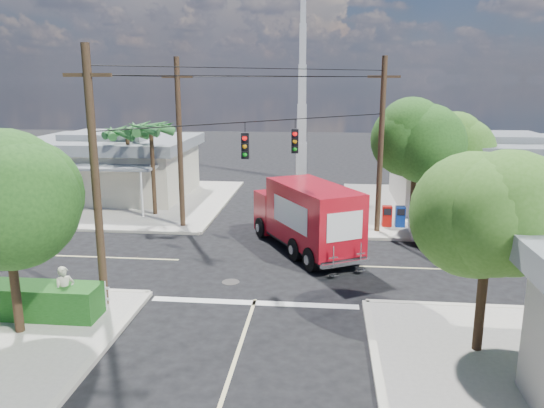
# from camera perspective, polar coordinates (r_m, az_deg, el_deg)

# --- Properties ---
(ground) EXTENTS (120.00, 120.00, 0.00)m
(ground) POSITION_cam_1_polar(r_m,az_deg,el_deg) (23.42, -0.50, -6.36)
(ground) COLOR black
(ground) RESTS_ON ground
(sidewalk_ne) EXTENTS (14.12, 14.12, 0.14)m
(sidewalk_ne) POSITION_cam_1_polar(r_m,az_deg,el_deg) (34.75, 19.73, -0.51)
(sidewalk_ne) COLOR #9F9A90
(sidewalk_ne) RESTS_ON ground
(sidewalk_nw) EXTENTS (14.12, 14.12, 0.14)m
(sidewalk_nw) POSITION_cam_1_polar(r_m,az_deg,el_deg) (36.26, -15.86, 0.32)
(sidewalk_nw) COLOR #9F9A90
(sidewalk_nw) RESTS_ON ground
(road_markings) EXTENTS (32.00, 32.00, 0.01)m
(road_markings) POSITION_cam_1_polar(r_m,az_deg,el_deg) (22.05, -0.93, -7.63)
(road_markings) COLOR beige
(road_markings) RESTS_ON ground
(building_ne) EXTENTS (11.80, 10.20, 4.50)m
(building_ne) POSITION_cam_1_polar(r_m,az_deg,el_deg) (35.78, 22.13, 3.35)
(building_ne) COLOR beige
(building_ne) RESTS_ON sidewalk_ne
(building_nw) EXTENTS (10.80, 10.20, 4.30)m
(building_nw) POSITION_cam_1_polar(r_m,az_deg,el_deg) (37.73, -16.78, 4.07)
(building_nw) COLOR beige
(building_nw) RESTS_ON sidewalk_nw
(radio_tower) EXTENTS (0.80, 0.80, 17.00)m
(radio_tower) POSITION_cam_1_polar(r_m,az_deg,el_deg) (42.03, 3.25, 10.18)
(radio_tower) COLOR silver
(radio_tower) RESTS_ON ground
(tree_sw_front) EXTENTS (3.88, 3.78, 6.03)m
(tree_sw_front) POSITION_cam_1_polar(r_m,az_deg,el_deg) (17.57, -26.83, 0.23)
(tree_sw_front) COLOR #422D1C
(tree_sw_front) RESTS_ON sidewalk_sw
(tree_ne_front) EXTENTS (4.21, 4.14, 6.66)m
(tree_ne_front) POSITION_cam_1_polar(r_m,az_deg,el_deg) (29.24, 15.29, 6.70)
(tree_ne_front) COLOR #422D1C
(tree_ne_front) RESTS_ON sidewalk_ne
(tree_ne_back) EXTENTS (3.77, 3.66, 5.82)m
(tree_ne_back) POSITION_cam_1_polar(r_m,az_deg,el_deg) (31.96, 19.23, 5.90)
(tree_ne_back) COLOR #422D1C
(tree_ne_back) RESTS_ON sidewalk_ne
(tree_se) EXTENTS (3.67, 3.54, 5.62)m
(tree_se) POSITION_cam_1_polar(r_m,az_deg,el_deg) (15.84, 22.37, -1.71)
(tree_se) COLOR #422D1C
(tree_se) RESTS_ON sidewalk_se
(palm_nw_front) EXTENTS (3.01, 3.08, 5.59)m
(palm_nw_front) POSITION_cam_1_polar(r_m,az_deg,el_deg) (31.20, -12.89, 7.72)
(palm_nw_front) COLOR #422D1C
(palm_nw_front) RESTS_ON sidewalk_nw
(palm_nw_back) EXTENTS (3.01, 3.08, 5.19)m
(palm_nw_back) POSITION_cam_1_polar(r_m,az_deg,el_deg) (33.32, -15.32, 7.28)
(palm_nw_back) COLOR #422D1C
(palm_nw_back) RESTS_ON sidewalk_nw
(utility_poles) EXTENTS (12.00, 10.68, 9.00)m
(utility_poles) POSITION_cam_1_polar(r_m,az_deg,el_deg) (24.09, -3.86, 5.61)
(utility_poles) COLOR #473321
(utility_poles) RESTS_ON ground
(picket_fence) EXTENTS (5.94, 0.06, 1.00)m
(picket_fence) POSITION_cam_1_polar(r_m,az_deg,el_deg) (20.58, -24.80, -8.45)
(picket_fence) COLOR silver
(picket_fence) RESTS_ON sidewalk_sw
(hedge_sw) EXTENTS (6.20, 1.20, 1.10)m
(hedge_sw) POSITION_cam_1_polar(r_m,az_deg,el_deg) (20.05, -26.46, -9.16)
(hedge_sw) COLOR #174B14
(hedge_sw) RESTS_ON sidewalk_sw
(vending_boxes) EXTENTS (1.90, 0.50, 1.10)m
(vending_boxes) POSITION_cam_1_polar(r_m,az_deg,el_deg) (29.31, 13.61, -1.31)
(vending_boxes) COLOR #B30E0A
(vending_boxes) RESTS_ON sidewalk_ne
(delivery_truck) EXTENTS (5.62, 7.61, 3.25)m
(delivery_truck) POSITION_cam_1_polar(r_m,az_deg,el_deg) (24.68, 3.69, -1.36)
(delivery_truck) COLOR black
(delivery_truck) RESTS_ON ground
(parked_car) EXTENTS (6.53, 4.67, 1.65)m
(parked_car) POSITION_cam_1_polar(r_m,az_deg,el_deg) (27.07, 20.97, -2.72)
(parked_car) COLOR silver
(parked_car) RESTS_ON ground
(pedestrian) EXTENTS (0.76, 0.75, 1.76)m
(pedestrian) POSITION_cam_1_polar(r_m,az_deg,el_deg) (19.00, -21.35, -8.81)
(pedestrian) COLOR beige
(pedestrian) RESTS_ON sidewalk_sw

